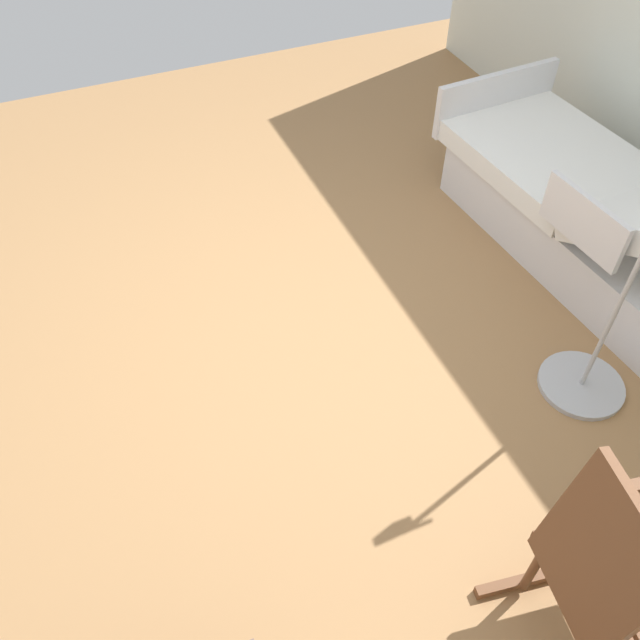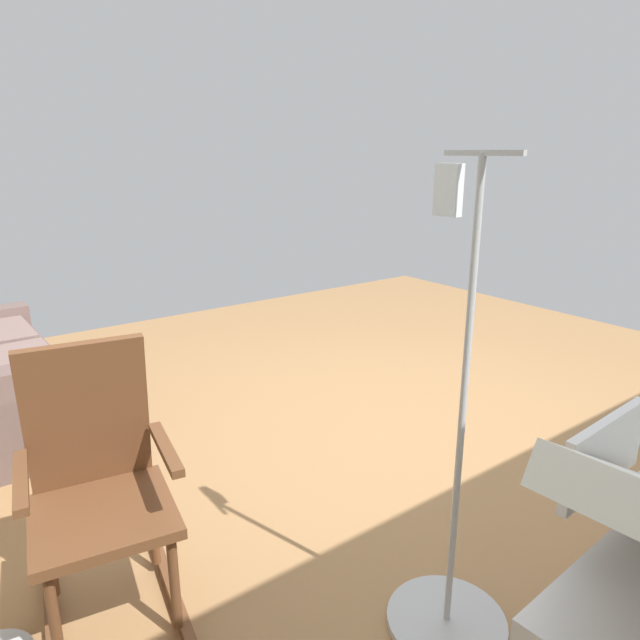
% 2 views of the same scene
% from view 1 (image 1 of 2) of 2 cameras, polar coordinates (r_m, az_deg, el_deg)
% --- Properties ---
extents(ground_plane, '(6.64, 6.64, 0.00)m').
position_cam_1_polar(ground_plane, '(3.71, -2.40, -0.78)').
color(ground_plane, '#9E7247').
extents(hospital_bed, '(1.10, 2.12, 1.04)m').
position_cam_1_polar(hospital_bed, '(4.33, 22.91, 8.69)').
color(hospital_bed, silver).
rests_on(hospital_bed, ground).
extents(rocking_chair, '(0.83, 0.59, 1.05)m').
position_cam_1_polar(rocking_chair, '(2.59, 23.80, -20.05)').
color(rocking_chair, brown).
rests_on(rocking_chair, ground).
extents(iv_pole, '(0.44, 0.44, 1.69)m').
position_cam_1_polar(iv_pole, '(3.52, 22.67, -2.93)').
color(iv_pole, '#B2B5BA').
rests_on(iv_pole, ground).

